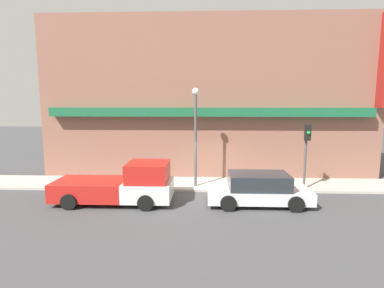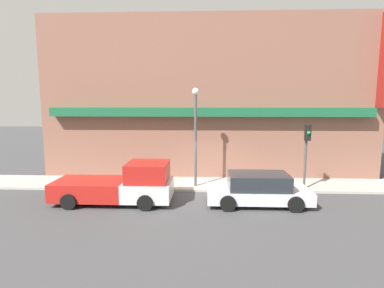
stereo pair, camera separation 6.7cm
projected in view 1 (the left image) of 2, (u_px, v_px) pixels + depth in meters
name	position (u px, v px, depth m)	size (l,w,h in m)	color
ground_plane	(209.00, 192.00, 15.20)	(80.00, 80.00, 0.00)	#424244
sidewalk	(209.00, 184.00, 16.48)	(36.00, 2.60, 0.12)	#ADA89E
building	(209.00, 99.00, 18.58)	(19.80, 3.80, 9.52)	brown
pickup_truck	(122.00, 185.00, 13.54)	(5.29, 2.23, 1.86)	silver
parked_car	(258.00, 189.00, 13.32)	(4.51, 2.08, 1.40)	silver
fire_hydrant	(249.00, 181.00, 15.75)	(0.17, 0.17, 0.63)	yellow
street_lamp	(196.00, 125.00, 15.45)	(0.36, 0.36, 5.13)	#4C4C4C
traffic_light	(307.00, 145.00, 14.96)	(0.28, 0.42, 3.32)	#4C4C4C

